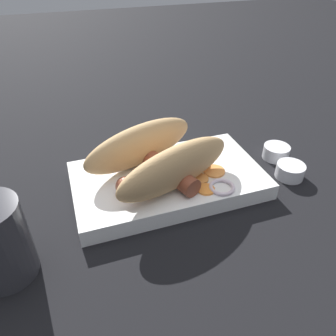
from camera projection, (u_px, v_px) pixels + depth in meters
ground_plane at (168, 187)px, 0.50m from camera, size 3.00×3.00×0.00m
food_tray at (168, 180)px, 0.49m from camera, size 0.28×0.16×0.03m
bread_roll at (157, 155)px, 0.47m from camera, size 0.22×0.18×0.06m
sausage at (163, 168)px, 0.47m from camera, size 0.15×0.13×0.03m
pickled_veggies at (215, 183)px, 0.46m from camera, size 0.06×0.07×0.01m
condiment_cup_near at (290, 171)px, 0.52m from camera, size 0.04×0.04×0.02m
condiment_cup_far at (276, 153)px, 0.56m from camera, size 0.04×0.04×0.02m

